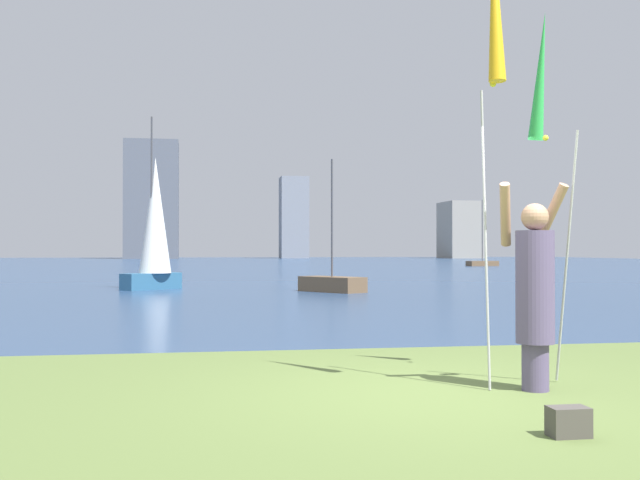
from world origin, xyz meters
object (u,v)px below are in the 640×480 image
object	(u,v)px
kite_flag_left	(495,7)
sailboat_4	(482,262)
sailboat_5	(155,224)
person	(535,288)
bag	(568,422)
kite_flag_right	(541,84)
sailboat_3	(332,283)

from	to	relation	value
kite_flag_left	sailboat_4	world-z (taller)	sailboat_4
kite_flag_left	sailboat_5	bearing A→B (deg)	101.75
person	bag	world-z (taller)	person
person	bag	distance (m)	1.97
bag	sailboat_5	world-z (taller)	sailboat_5
kite_flag_left	sailboat_4	xyz separation A→B (m)	(19.96, 50.93, -3.28)
kite_flag_right	sailboat_5	size ratio (longest dim) A/B	0.66
sailboat_3	sailboat_4	size ratio (longest dim) A/B	0.79
kite_flag_right	person	bearing A→B (deg)	-120.36
sailboat_3	sailboat_4	bearing A→B (deg)	61.74
person	sailboat_5	bearing A→B (deg)	115.49
sailboat_3	sailboat_4	world-z (taller)	sailboat_4
sailboat_5	bag	bearing A→B (deg)	-79.51
kite_flag_left	sailboat_3	xyz separation A→B (m)	(1.53, 16.65, -3.29)
person	bag	xyz separation A→B (m)	(-0.55, -1.69, -0.85)
kite_flag_right	sailboat_4	size ratio (longest dim) A/B	0.72
sailboat_5	person	bearing A→B (deg)	-77.03
sailboat_5	kite_flag_right	bearing A→B (deg)	-75.33
bag	sailboat_5	bearing A→B (deg)	100.49
bag	sailboat_5	xyz separation A→B (m)	(-3.84, 20.73, 2.04)
person	sailboat_4	world-z (taller)	sailboat_4
person	sailboat_5	distance (m)	19.57
kite_flag_right	bag	xyz separation A→B (m)	(-0.96, -2.40, -2.93)
sailboat_4	person	bearing A→B (deg)	-111.02
person	bag	bearing A→B (deg)	-95.38
kite_flag_right	sailboat_4	world-z (taller)	sailboat_4
person	sailboat_4	xyz separation A→B (m)	(19.55, 50.87, -0.68)
kite_flag_right	sailboat_5	xyz separation A→B (m)	(-4.80, 18.33, -0.89)
person	sailboat_3	distance (m)	16.64
kite_flag_left	person	bearing A→B (deg)	8.46
person	kite_flag_left	bearing A→B (deg)	-159.02
sailboat_5	kite_flag_left	bearing A→B (deg)	-78.25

